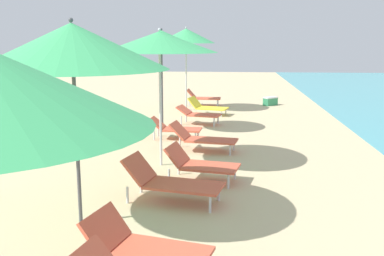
# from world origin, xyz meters

# --- Properties ---
(umbrella_fourth) EXTENTS (2.47, 2.47, 2.73)m
(umbrella_fourth) POSITION_xyz_m (-1.24, 10.14, 2.37)
(umbrella_fourth) COLOR #4C4C51
(umbrella_fourth) RESTS_ON ground
(lounger_fourth_shoreside) EXTENTS (1.59, 0.92, 0.69)m
(lounger_fourth_shoreside) POSITION_xyz_m (-0.13, 11.06, 0.34)
(lounger_fourth_shoreside) COLOR #D8593F
(lounger_fourth_shoreside) RESTS_ON ground
(lounger_fourth_inland) EXTENTS (1.43, 0.96, 0.61)m
(lounger_fourth_inland) POSITION_xyz_m (-0.12, 8.93, 0.28)
(lounger_fourth_inland) COLOR #D8593F
(lounger_fourth_inland) RESTS_ON ground
(umbrella_fifth) EXTENTS (2.22, 2.22, 2.68)m
(umbrella_fifth) POSITION_xyz_m (-0.60, 13.09, 2.42)
(umbrella_fifth) COLOR silver
(umbrella_fifth) RESTS_ON ground
(lounger_fifth_shoreside) EXTENTS (1.55, 0.81, 0.64)m
(lounger_fifth_shoreside) POSITION_xyz_m (0.13, 14.31, 0.31)
(lounger_fifth_shoreside) COLOR #D8593F
(lounger_fifth_shoreside) RESTS_ON ground
(lounger_fifth_inland) EXTENTS (1.35, 0.88, 0.63)m
(lounger_fifth_inland) POSITION_xyz_m (0.25, 12.13, 0.32)
(lounger_fifth_inland) COLOR #D8593F
(lounger_fifth_inland) RESTS_ON ground
(umbrella_sixth) EXTENTS (1.81, 1.81, 2.77)m
(umbrella_sixth) POSITION_xyz_m (-1.10, 16.50, 2.51)
(umbrella_sixth) COLOR #4C4C51
(umbrella_sixth) RESTS_ON ground
(lounger_sixth_shoreside) EXTENTS (1.35, 0.82, 0.54)m
(lounger_sixth_shoreside) POSITION_xyz_m (-0.20, 17.54, 0.32)
(lounger_sixth_shoreside) COLOR #D8593F
(lounger_sixth_shoreside) RESTS_ON ground
(lounger_sixth_inland) EXTENTS (1.31, 0.63, 0.54)m
(lounger_sixth_inland) POSITION_xyz_m (-0.64, 15.52, 0.28)
(lounger_sixth_inland) COLOR #D8593F
(lounger_sixth_inland) RESTS_ON ground
(umbrella_farthest) EXTENTS (2.03, 2.03, 2.91)m
(umbrella_farthest) POSITION_xyz_m (-0.84, 20.29, 2.60)
(umbrella_farthest) COLOR silver
(umbrella_farthest) RESTS_ON ground
(lounger_farthest_shoreside) EXTENTS (1.28, 0.63, 0.62)m
(lounger_farthest_shoreside) POSITION_xyz_m (-0.33, 21.46, 0.32)
(lounger_farthest_shoreside) COLOR #D8593F
(lounger_farthest_shoreside) RESTS_ON ground
(lounger_farthest_inland) EXTENTS (1.39, 0.95, 0.58)m
(lounger_farthest_inland) POSITION_xyz_m (-0.04, 19.32, 0.27)
(lounger_farthest_inland) COLOR yellow
(lounger_farthest_inland) RESTS_ON ground
(cooler_box) EXTENTS (0.59, 0.57, 0.33)m
(cooler_box) POSITION_xyz_m (2.25, 21.75, 0.16)
(cooler_box) COLOR #338C59
(cooler_box) RESTS_ON ground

